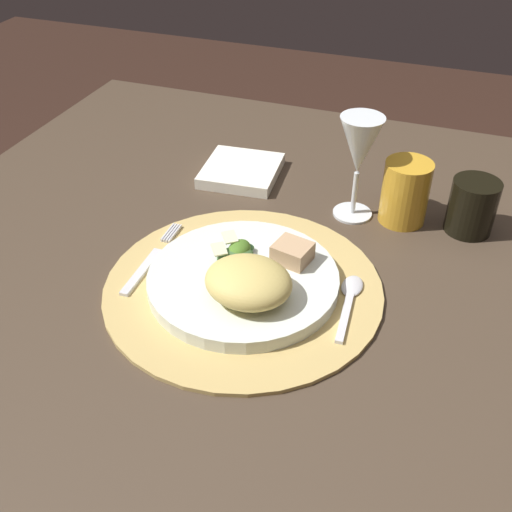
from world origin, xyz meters
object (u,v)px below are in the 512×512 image
(fork, at_px, (150,261))
(wine_glass, at_px, (359,149))
(napkin, at_px, (241,171))
(amber_tumbler, at_px, (405,192))
(dark_tumbler, at_px, (472,206))
(spoon, at_px, (350,295))
(dinner_plate, at_px, (243,280))
(dining_table, at_px, (296,320))

(fork, bearing_deg, wine_glass, 43.79)
(napkin, height_order, amber_tumbler, amber_tumbler)
(napkin, distance_m, wine_glass, 0.24)
(fork, distance_m, dark_tumbler, 0.48)
(spoon, bearing_deg, wine_glass, 101.90)
(amber_tumbler, relative_size, dark_tumbler, 1.19)
(napkin, relative_size, dark_tumbler, 1.55)
(dinner_plate, xyz_separation_m, napkin, (-0.11, 0.29, -0.01))
(amber_tumbler, height_order, dark_tumbler, amber_tumbler)
(fork, distance_m, wine_glass, 0.35)
(amber_tumbler, bearing_deg, wine_glass, -171.38)
(dining_table, distance_m, dark_tumbler, 0.31)
(spoon, bearing_deg, fork, -175.18)
(napkin, bearing_deg, wine_glass, -14.70)
(dinner_plate, relative_size, dark_tumbler, 3.05)
(napkin, height_order, wine_glass, wine_glass)
(dining_table, bearing_deg, wine_glass, 72.28)
(spoon, distance_m, dark_tumbler, 0.26)
(spoon, relative_size, dark_tumbler, 1.58)
(dinner_plate, bearing_deg, amber_tumbler, 54.73)
(dining_table, relative_size, spoon, 9.25)
(napkin, distance_m, amber_tumbler, 0.29)
(napkin, xyz_separation_m, amber_tumbler, (0.28, -0.04, 0.04))
(dining_table, xyz_separation_m, napkin, (-0.16, 0.19, 0.13))
(spoon, relative_size, amber_tumbler, 1.33)
(spoon, height_order, wine_glass, wine_glass)
(amber_tumbler, bearing_deg, dark_tumbler, 3.69)
(dinner_plate, distance_m, fork, 0.14)
(wine_glass, distance_m, dark_tumbler, 0.19)
(amber_tumbler, bearing_deg, fork, -142.55)
(fork, xyz_separation_m, spoon, (0.28, 0.02, -0.00))
(dinner_plate, relative_size, spoon, 1.93)
(amber_tumbler, bearing_deg, dining_table, -128.29)
(spoon, height_order, napkin, napkin)
(dark_tumbler, bearing_deg, amber_tumbler, -176.31)
(dining_table, height_order, spoon, spoon)
(napkin, bearing_deg, amber_tumbler, -8.73)
(dinner_plate, xyz_separation_m, fork, (-0.14, 0.00, -0.01))
(dinner_plate, xyz_separation_m, wine_glass, (0.10, 0.23, 0.10))
(dark_tumbler, bearing_deg, napkin, 174.46)
(fork, relative_size, spoon, 1.30)
(napkin, xyz_separation_m, dark_tumbler, (0.38, -0.04, 0.03))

